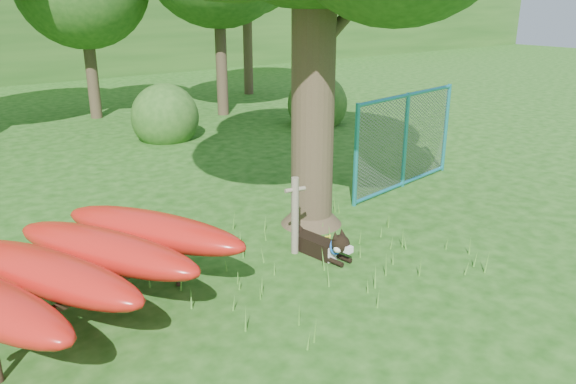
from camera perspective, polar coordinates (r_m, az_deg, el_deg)
ground at (r=7.47m, az=4.44°, el=-10.00°), size 80.00×80.00×0.00m
wooden_post at (r=8.24m, az=0.71°, el=-2.23°), size 0.33×0.13×1.19m
kayak_rack at (r=6.97m, az=-20.59°, el=-6.57°), size 3.91×3.51×0.98m
husky_dog at (r=8.31m, az=3.65°, el=-5.42°), size 0.39×1.17×0.52m
fence_section at (r=11.40m, az=11.82°, el=5.13°), size 3.23×0.56×3.17m
wildflower_clump at (r=8.62m, az=4.10°, el=-4.63°), size 0.09×0.10×0.20m
shrub_right at (r=17.22m, az=2.96°, el=6.92°), size 1.80×1.80×1.80m
shrub_mid at (r=15.66m, az=-12.22°, el=5.28°), size 1.80×1.80×1.80m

